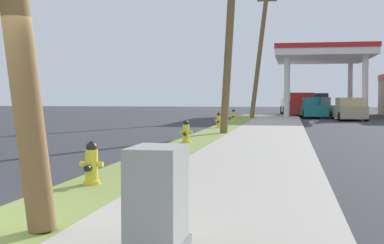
{
  "coord_description": "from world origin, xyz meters",
  "views": [
    {
      "loc": [
        3.91,
        -5.21,
        1.63
      ],
      "look_at": [
        0.59,
        12.45,
        0.76
      ],
      "focal_mm": 48.77,
      "sensor_mm": 36.0,
      "label": 1
    }
  ],
  "objects_px": {
    "fire_hydrant_nearest": "(91,165)",
    "truck_navy_at_far_bay": "(317,104)",
    "fire_hydrant_second": "(186,133)",
    "car_tan_by_near_pump": "(349,110)",
    "fire_hydrant_fourth": "(233,116)",
    "truck_red_at_forecourt": "(303,105)",
    "utility_pole_midground": "(230,27)",
    "utility_cabinet": "(157,203)",
    "utility_pole_background": "(260,54)",
    "truck_white_on_apron": "(294,105)",
    "car_teal_by_far_pump": "(313,109)",
    "fire_hydrant_third": "(219,121)"
  },
  "relations": [
    {
      "from": "fire_hydrant_second",
      "to": "truck_white_on_apron",
      "type": "distance_m",
      "value": 31.91
    },
    {
      "from": "truck_white_on_apron",
      "to": "truck_navy_at_far_bay",
      "type": "relative_size",
      "value": 1.02
    },
    {
      "from": "fire_hydrant_third",
      "to": "fire_hydrant_fourth",
      "type": "height_order",
      "value": "same"
    },
    {
      "from": "truck_red_at_forecourt",
      "to": "car_tan_by_near_pump",
      "type": "bearing_deg",
      "value": -67.03
    },
    {
      "from": "fire_hydrant_second",
      "to": "truck_white_on_apron",
      "type": "height_order",
      "value": "truck_white_on_apron"
    },
    {
      "from": "fire_hydrant_second",
      "to": "truck_red_at_forecourt",
      "type": "bearing_deg",
      "value": 81.04
    },
    {
      "from": "utility_cabinet",
      "to": "fire_hydrant_fourth",
      "type": "bearing_deg",
      "value": 94.53
    },
    {
      "from": "car_teal_by_far_pump",
      "to": "utility_cabinet",
      "type": "bearing_deg",
      "value": -94.81
    },
    {
      "from": "fire_hydrant_fourth",
      "to": "utility_pole_background",
      "type": "height_order",
      "value": "utility_pole_background"
    },
    {
      "from": "fire_hydrant_nearest",
      "to": "fire_hydrant_second",
      "type": "relative_size",
      "value": 1.0
    },
    {
      "from": "truck_white_on_apron",
      "to": "utility_pole_midground",
      "type": "bearing_deg",
      "value": -95.74
    },
    {
      "from": "car_tan_by_near_pump",
      "to": "truck_red_at_forecourt",
      "type": "xyz_separation_m",
      "value": [
        -2.98,
        7.04,
        0.19
      ]
    },
    {
      "from": "fire_hydrant_third",
      "to": "truck_navy_at_far_bay",
      "type": "bearing_deg",
      "value": 77.2
    },
    {
      "from": "fire_hydrant_nearest",
      "to": "utility_pole_midground",
      "type": "bearing_deg",
      "value": 85.78
    },
    {
      "from": "car_tan_by_near_pump",
      "to": "truck_navy_at_far_bay",
      "type": "bearing_deg",
      "value": 96.2
    },
    {
      "from": "utility_pole_midground",
      "to": "truck_red_at_forecourt",
      "type": "bearing_deg",
      "value": 81.59
    },
    {
      "from": "fire_hydrant_nearest",
      "to": "fire_hydrant_second",
      "type": "bearing_deg",
      "value": 89.96
    },
    {
      "from": "utility_pole_midground",
      "to": "fire_hydrant_second",
      "type": "bearing_deg",
      "value": -101.88
    },
    {
      "from": "fire_hydrant_fourth",
      "to": "truck_red_at_forecourt",
      "type": "bearing_deg",
      "value": 71.03
    },
    {
      "from": "fire_hydrant_third",
      "to": "truck_red_at_forecourt",
      "type": "relative_size",
      "value": 0.14
    },
    {
      "from": "truck_red_at_forecourt",
      "to": "truck_navy_at_far_bay",
      "type": "relative_size",
      "value": 1.02
    },
    {
      "from": "fire_hydrant_nearest",
      "to": "truck_navy_at_far_bay",
      "type": "distance_m",
      "value": 43.4
    },
    {
      "from": "fire_hydrant_second",
      "to": "fire_hydrant_third",
      "type": "height_order",
      "value": "same"
    },
    {
      "from": "car_teal_by_far_pump",
      "to": "truck_white_on_apron",
      "type": "bearing_deg",
      "value": 101.38
    },
    {
      "from": "truck_navy_at_far_bay",
      "to": "utility_pole_background",
      "type": "bearing_deg",
      "value": -109.19
    },
    {
      "from": "fire_hydrant_fourth",
      "to": "car_tan_by_near_pump",
      "type": "xyz_separation_m",
      "value": [
        7.43,
        5.91,
        0.28
      ]
    },
    {
      "from": "car_teal_by_far_pump",
      "to": "truck_navy_at_far_bay",
      "type": "relative_size",
      "value": 0.85
    },
    {
      "from": "utility_pole_midground",
      "to": "truck_red_at_forecourt",
      "type": "height_order",
      "value": "utility_pole_midground"
    },
    {
      "from": "utility_cabinet",
      "to": "truck_red_at_forecourt",
      "type": "bearing_deg",
      "value": 86.66
    },
    {
      "from": "utility_cabinet",
      "to": "truck_red_at_forecourt",
      "type": "height_order",
      "value": "truck_red_at_forecourt"
    },
    {
      "from": "fire_hydrant_third",
      "to": "car_tan_by_near_pump",
      "type": "distance_m",
      "value": 14.47
    },
    {
      "from": "utility_pole_midground",
      "to": "car_teal_by_far_pump",
      "type": "relative_size",
      "value": 1.86
    },
    {
      "from": "car_teal_by_far_pump",
      "to": "truck_navy_at_far_bay",
      "type": "bearing_deg",
      "value": 85.82
    },
    {
      "from": "utility_pole_background",
      "to": "car_teal_by_far_pump",
      "type": "bearing_deg",
      "value": 39.5
    },
    {
      "from": "fire_hydrant_second",
      "to": "car_tan_by_near_pump",
      "type": "distance_m",
      "value": 22.18
    },
    {
      "from": "utility_pole_midground",
      "to": "truck_white_on_apron",
      "type": "relative_size",
      "value": 1.55
    },
    {
      "from": "utility_cabinet",
      "to": "fire_hydrant_nearest",
      "type": "bearing_deg",
      "value": 120.36
    },
    {
      "from": "truck_red_at_forecourt",
      "to": "car_teal_by_far_pump",
      "type": "bearing_deg",
      "value": -78.33
    },
    {
      "from": "fire_hydrant_second",
      "to": "utility_pole_midground",
      "type": "xyz_separation_m",
      "value": [
        0.93,
        4.43,
        4.03
      ]
    },
    {
      "from": "fire_hydrant_second",
      "to": "car_tan_by_near_pump",
      "type": "height_order",
      "value": "car_tan_by_near_pump"
    },
    {
      "from": "fire_hydrant_nearest",
      "to": "fire_hydrant_fourth",
      "type": "bearing_deg",
      "value": 90.09
    },
    {
      "from": "truck_navy_at_far_bay",
      "to": "fire_hydrant_nearest",
      "type": "bearing_deg",
      "value": -97.81
    },
    {
      "from": "fire_hydrant_second",
      "to": "car_tan_by_near_pump",
      "type": "bearing_deg",
      "value": 70.53
    },
    {
      "from": "fire_hydrant_third",
      "to": "truck_navy_at_far_bay",
      "type": "xyz_separation_m",
      "value": [
        5.96,
        26.21,
        0.47
      ]
    },
    {
      "from": "fire_hydrant_second",
      "to": "truck_navy_at_far_bay",
      "type": "relative_size",
      "value": 0.14
    },
    {
      "from": "utility_pole_background",
      "to": "truck_red_at_forecourt",
      "type": "height_order",
      "value": "utility_pole_background"
    },
    {
      "from": "truck_red_at_forecourt",
      "to": "truck_white_on_apron",
      "type": "xyz_separation_m",
      "value": [
        -0.73,
        3.74,
        0.0
      ]
    },
    {
      "from": "truck_red_at_forecourt",
      "to": "fire_hydrant_second",
      "type": "bearing_deg",
      "value": -98.96
    },
    {
      "from": "car_tan_by_near_pump",
      "to": "fire_hydrant_fourth",
      "type": "bearing_deg",
      "value": -141.53
    },
    {
      "from": "fire_hydrant_second",
      "to": "car_teal_by_far_pump",
      "type": "bearing_deg",
      "value": 78.11
    }
  ]
}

